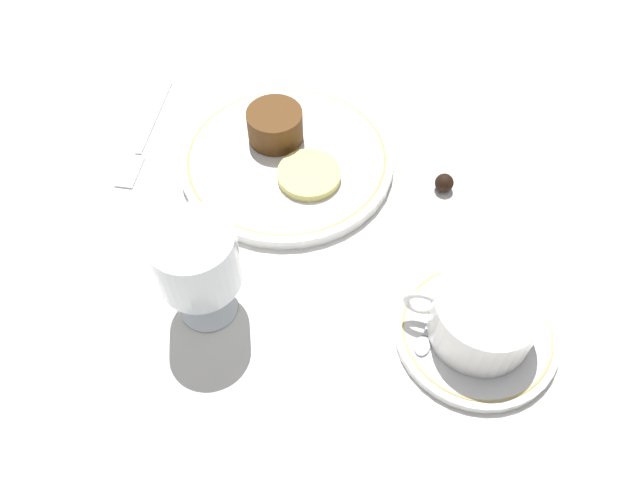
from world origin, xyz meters
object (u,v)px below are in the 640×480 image
wine_glass (197,262)px  fork (143,142)px  coffee_cup (483,316)px  dinner_plate (286,159)px  dessert_cake (275,125)px

wine_glass → fork: wine_glass is taller
coffee_cup → fork: coffee_cup is taller
dinner_plate → fork: (0.18, 0.01, -0.01)m
coffee_cup → wine_glass: (0.26, 0.03, 0.04)m
wine_glass → dessert_cake: bearing=-91.0°
wine_glass → fork: (0.16, -0.20, -0.08)m
dinner_plate → fork: dinner_plate is taller
wine_glass → fork: bearing=-51.9°
dinner_plate → wine_glass: size_ratio=2.09×
coffee_cup → wine_glass: wine_glass is taller
coffee_cup → wine_glass: size_ratio=1.05×
coffee_cup → dinner_plate: bearing=-36.3°
dessert_cake → fork: bearing=12.2°
dinner_plate → dessert_cake: dessert_cake is taller
coffee_cup → wine_glass: 0.27m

